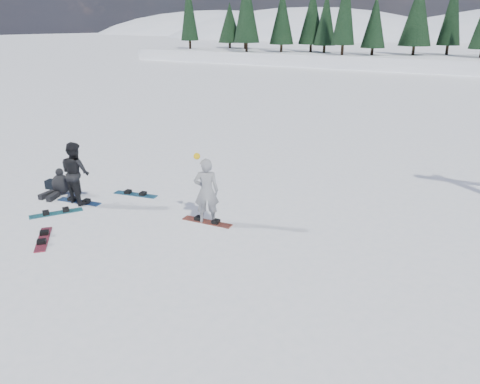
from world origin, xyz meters
name	(u,v)px	position (x,y,z in m)	size (l,w,h in m)	color
ground	(149,235)	(0.00, 0.00, 0.00)	(420.00, 420.00, 0.00)	white
alpine_backdrop	(470,78)	(-11.72, 189.17, -13.97)	(412.50, 227.00, 53.20)	white
snowboarder_woman	(206,191)	(0.83, 1.50, 0.95)	(0.82, 0.74, 2.03)	gray
snowboarder_man	(76,173)	(-3.55, 0.70, 0.97)	(0.94, 0.74, 1.94)	black
seated_rider	(60,185)	(-4.63, 0.87, 0.34)	(0.74, 1.11, 0.88)	black
gear_bag	(53,184)	(-5.33, 1.13, 0.15)	(0.45, 0.30, 0.30)	black
snowboard_woman	(207,222)	(0.83, 1.50, 0.01)	(1.50, 0.28, 0.03)	#9A3821
snowboard_man	(79,202)	(-3.55, 0.70, 0.01)	(1.50, 0.28, 0.03)	navy
snowboard_loose_a	(56,213)	(-3.38, -0.30, 0.01)	(1.50, 0.28, 0.03)	#187684
snowboard_loose_b	(43,239)	(-2.17, -1.65, 0.01)	(1.50, 0.28, 0.03)	maroon
snowboard_loose_c	(136,194)	(-2.49, 2.12, 0.01)	(1.50, 0.28, 0.03)	#185D84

